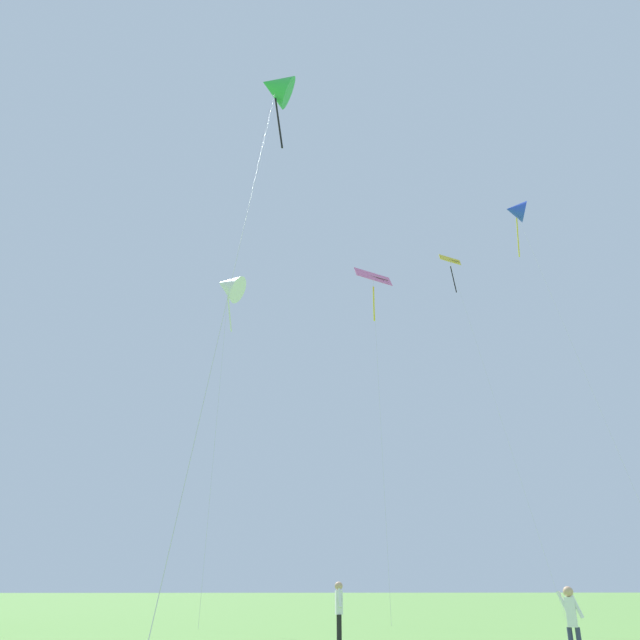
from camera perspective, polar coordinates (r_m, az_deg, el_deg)
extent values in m
cube|color=yellow|center=(55.84, 11.71, 5.39)|extent=(2.07, 1.15, 1.54)
cylinder|color=#3F382D|center=(55.84, 11.71, 5.39)|extent=(1.64, 0.38, 0.67)
cylinder|color=black|center=(55.06, 12.03, 3.63)|extent=(0.44, 0.17, 2.47)
cylinder|color=silver|center=(46.40, 15.59, -6.98)|extent=(1.52, 10.15, 27.65)
cube|color=pink|center=(43.57, 4.84, 3.97)|extent=(2.54, 1.77, 1.77)
cylinder|color=#3F382D|center=(43.57, 4.84, 3.97)|extent=(2.09, 0.04, 0.61)
cylinder|color=yellow|center=(42.47, 4.92, 1.50)|extent=(0.20, 0.51, 2.70)
cylinder|color=silver|center=(36.52, 5.51, -8.75)|extent=(0.87, 6.84, 21.20)
cone|color=green|center=(28.42, -4.04, 20.33)|extent=(1.77, 1.60, 1.79)
cylinder|color=black|center=(26.96, -3.78, 17.48)|extent=(0.46, 0.45, 2.82)
cylinder|color=silver|center=(17.18, -6.96, 8.22)|extent=(1.17, 12.01, 21.00)
cone|color=blue|center=(54.06, 17.34, 9.49)|extent=(2.25, 2.16, 2.10)
cylinder|color=yellow|center=(52.90, 17.54, 7.19)|extent=(0.26, 0.36, 3.45)
cylinder|color=silver|center=(42.91, 22.47, -3.39)|extent=(0.19, 11.90, 29.62)
cone|color=white|center=(38.75, -8.31, 3.06)|extent=(2.44, 2.22, 2.19)
cylinder|color=silver|center=(38.11, -8.22, 0.54)|extent=(0.44, 0.40, 2.19)
cylinder|color=silver|center=(33.12, -9.42, -9.57)|extent=(0.16, 5.27, 18.38)
cube|color=white|center=(16.31, 21.84, -23.40)|extent=(0.27, 0.26, 0.61)
cylinder|color=white|center=(16.32, 21.28, -22.94)|extent=(0.28, 0.20, 0.57)
cylinder|color=white|center=(16.29, 22.23, -22.81)|extent=(0.28, 0.20, 0.57)
sphere|color=tan|center=(16.30, 21.61, -21.96)|extent=(0.22, 0.22, 0.22)
cylinder|color=black|center=(20.59, 1.70, -26.38)|extent=(0.12, 0.12, 0.87)
cylinder|color=black|center=(20.41, 1.80, -26.41)|extent=(0.12, 0.12, 0.87)
cube|color=white|center=(20.47, 1.73, -24.25)|extent=(0.22, 0.23, 0.66)
cylinder|color=white|center=(20.60, 1.65, -23.79)|extent=(0.11, 0.30, 0.61)
cylinder|color=white|center=(20.33, 1.79, -23.80)|extent=(0.11, 0.30, 0.61)
sphere|color=tan|center=(20.46, 1.71, -23.00)|extent=(0.24, 0.24, 0.24)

